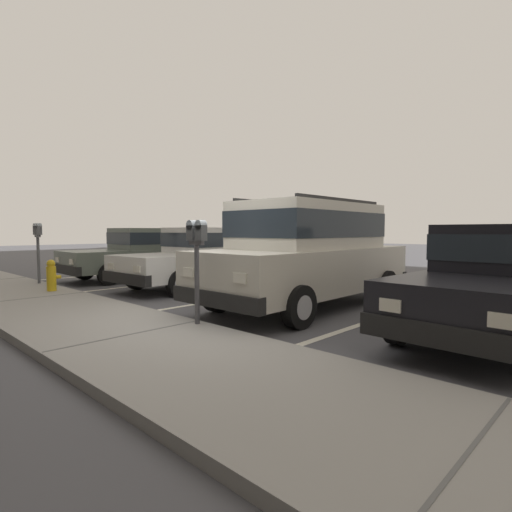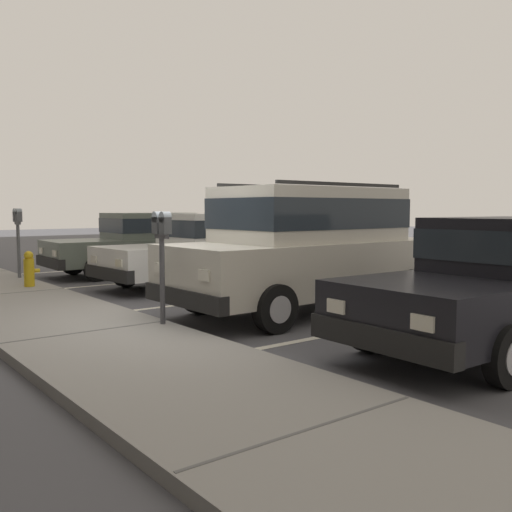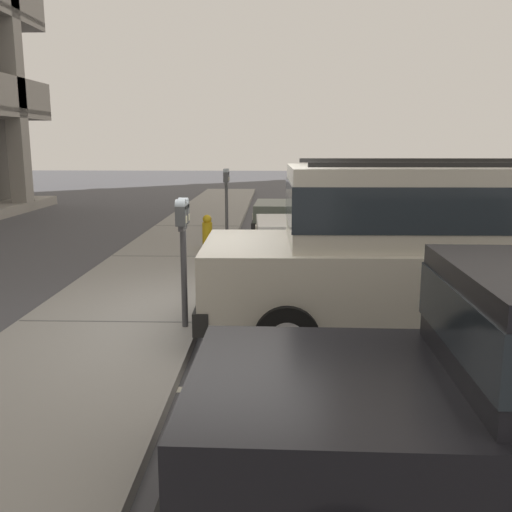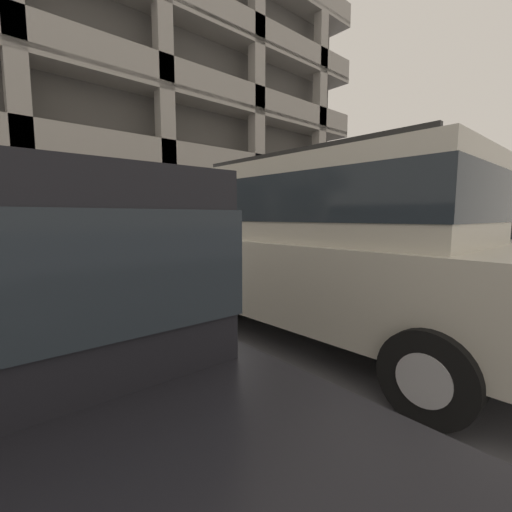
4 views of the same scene
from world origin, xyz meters
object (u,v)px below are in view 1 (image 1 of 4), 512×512
at_px(fire_hydrant, 51,276).
at_px(parking_meter_far, 38,239).
at_px(red_sedan, 505,277).
at_px(blue_coupe, 143,252).
at_px(parking_meter_near, 197,247).
at_px(silver_suv, 308,250).
at_px(dark_hatchback, 204,255).

bearing_deg(fire_hydrant, parking_meter_far, -8.91).
distance_m(red_sedan, blue_coupe, 9.68).
bearing_deg(parking_meter_near, parking_meter_far, 0.39).
relative_size(silver_suv, blue_coupe, 1.06).
relative_size(red_sedan, blue_coupe, 1.00).
height_order(red_sedan, blue_coupe, same).
bearing_deg(fire_hydrant, blue_coupe, -63.80).
relative_size(red_sedan, fire_hydrant, 6.45).
distance_m(red_sedan, parking_meter_far, 10.14).
relative_size(silver_suv, parking_meter_near, 3.23).
distance_m(silver_suv, parking_meter_near, 2.63).
distance_m(blue_coupe, parking_meter_near, 7.09).
bearing_deg(silver_suv, blue_coupe, -3.51).
xyz_separation_m(blue_coupe, parking_meter_far, (0.03, 2.96, 0.44)).
xyz_separation_m(red_sedan, parking_meter_near, (3.23, 2.84, 0.41)).
bearing_deg(parking_meter_near, silver_suv, -90.42).
xyz_separation_m(dark_hatchback, parking_meter_near, (-3.64, 3.04, 0.41)).
distance_m(parking_meter_far, fire_hydrant, 1.82).
xyz_separation_m(red_sedan, fire_hydrant, (8.09, 3.14, -0.36)).
relative_size(dark_hatchback, fire_hydrant, 6.51).
distance_m(red_sedan, parking_meter_near, 4.32).
distance_m(dark_hatchback, parking_meter_far, 4.22).
height_order(dark_hatchback, blue_coupe, same).
distance_m(silver_suv, dark_hatchback, 3.69).
height_order(silver_suv, fire_hydrant, silver_suv).
relative_size(blue_coupe, fire_hydrant, 6.47).
bearing_deg(parking_meter_far, parking_meter_near, -179.61).
distance_m(blue_coupe, fire_hydrant, 3.60).
bearing_deg(red_sedan, parking_meter_far, 17.73).
xyz_separation_m(blue_coupe, fire_hydrant, (-1.58, 3.22, -0.36)).
bearing_deg(red_sedan, dark_hatchback, -0.49).
distance_m(silver_suv, blue_coupe, 6.48).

